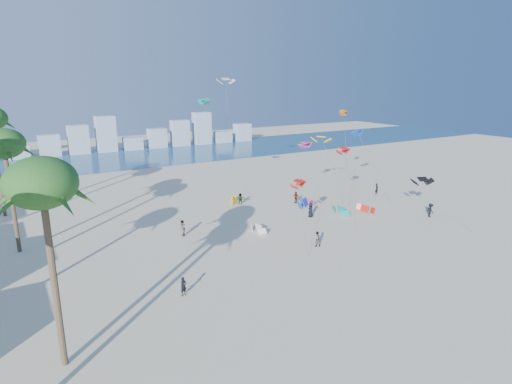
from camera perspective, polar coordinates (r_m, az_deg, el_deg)
ground at (r=34.46m, az=9.88°, el=-13.78°), size 220.00×220.00×0.00m
ocean at (r=98.04m, az=-18.89°, el=4.31°), size 220.00×220.00×0.00m
kitesurfer_near at (r=34.38m, az=-9.73°, el=-12.40°), size 0.65×0.53×1.53m
kitesurfer_mid at (r=43.71m, az=8.18°, el=-6.26°), size 0.95×0.87×1.58m
kitesurfers_far at (r=54.03m, az=6.75°, el=-2.05°), size 32.04×18.38×1.81m
grounded_kites at (r=54.88m, az=6.66°, el=-2.21°), size 16.71×15.79×1.00m
flying_kites at (r=56.10m, az=7.03°, el=8.28°), size 22.55×34.14×17.23m
distant_skyline at (r=107.07m, az=-20.85°, el=6.63°), size 85.00×3.00×8.40m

